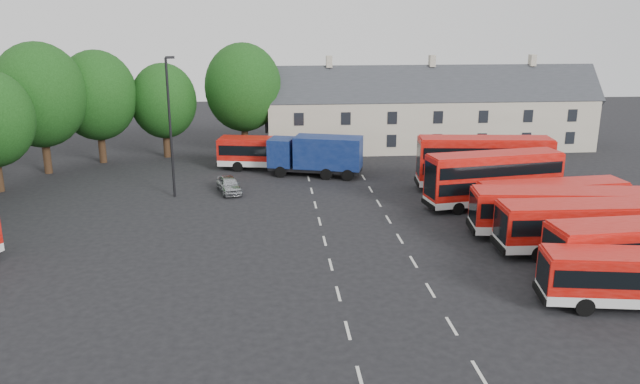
{
  "coord_description": "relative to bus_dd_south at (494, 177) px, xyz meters",
  "views": [
    {
      "loc": [
        -3.51,
        -36.19,
        14.41
      ],
      "look_at": [
        0.03,
        5.97,
        2.2
      ],
      "focal_mm": 35.0,
      "sensor_mm": 36.0,
      "label": 1
    }
  ],
  "objects": [
    {
      "name": "lamppost",
      "position": [
        -24.65,
        4.95,
        3.55
      ],
      "size": [
        0.77,
        0.49,
        11.2
      ],
      "rotation": [
        0.0,
        0.0,
        0.36
      ],
      "color": "black",
      "rests_on": "ground"
    },
    {
      "name": "bus_row_d",
      "position": [
        2.12,
        -6.88,
        -0.46
      ],
      "size": [
        11.78,
        3.95,
        3.27
      ],
      "rotation": [
        0.0,
        0.0,
        -0.12
      ],
      "color": "silver",
      "rests_on": "ground"
    },
    {
      "name": "treeline",
      "position": [
        -34.19,
        11.09,
        4.25
      ],
      "size": [
        29.92,
        32.59,
        12.01
      ],
      "color": "black",
      "rests_on": "ground"
    },
    {
      "name": "silver_car",
      "position": [
        -20.33,
        5.79,
        -1.75
      ],
      "size": [
        2.58,
        4.27,
        1.36
      ],
      "primitive_type": "imported",
      "rotation": [
        0.0,
        0.0,
        0.26
      ],
      "color": "#AAADB2",
      "rests_on": "ground"
    },
    {
      "name": "bus_row_e",
      "position": [
        2.92,
        -3.82,
        -0.64
      ],
      "size": [
        10.71,
        3.35,
        2.98
      ],
      "rotation": [
        0.0,
        0.0,
        0.09
      ],
      "color": "silver",
      "rests_on": "ground"
    },
    {
      "name": "bus_dd_north",
      "position": [
        0.92,
        4.86,
        0.13
      ],
      "size": [
        11.16,
        3.65,
        4.49
      ],
      "rotation": [
        0.0,
        0.0,
        -0.11
      ],
      "color": "silver",
      "rests_on": "ground"
    },
    {
      "name": "box_truck",
      "position": [
        -12.65,
        10.63,
        -0.36
      ],
      "size": [
        8.81,
        4.86,
        3.68
      ],
      "rotation": [
        0.0,
        0.0,
        -0.28
      ],
      "color": "black",
      "rests_on": "ground"
    },
    {
      "name": "terrace_houses",
      "position": [
        0.54,
        21.73,
        1.43
      ],
      "size": [
        35.7,
        7.13,
        10.06
      ],
      "color": "beige",
      "rests_on": "ground"
    },
    {
      "name": "lane_markings",
      "position": [
        -10.96,
        -6.27,
        -2.42
      ],
      "size": [
        5.15,
        33.8,
        0.01
      ],
      "color": "beige",
      "rests_on": "ground"
    },
    {
      "name": "bus_north",
      "position": [
        -16.3,
        13.27,
        -0.59
      ],
      "size": [
        11.1,
        4.4,
        3.06
      ],
      "rotation": [
        0.0,
        0.0,
        -0.18
      ],
      "color": "silver",
      "rests_on": "ground"
    },
    {
      "name": "ground",
      "position": [
        -13.46,
        -8.27,
        -2.43
      ],
      "size": [
        140.0,
        140.0,
        0.0
      ],
      "primitive_type": "plane",
      "color": "black",
      "rests_on": "ground"
    },
    {
      "name": "bus_dd_south",
      "position": [
        0.0,
        0.0,
        0.0
      ],
      "size": [
        10.64,
        3.96,
        4.26
      ],
      "rotation": [
        0.0,
        0.0,
        0.16
      ],
      "color": "silver",
      "rests_on": "ground"
    },
    {
      "name": "bus_row_c",
      "position": [
        2.77,
        -9.83,
        -0.45
      ],
      "size": [
        11.7,
        3.01,
        3.29
      ],
      "rotation": [
        0.0,
        0.0,
        -0.03
      ],
      "color": "silver",
      "rests_on": "ground"
    }
  ]
}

